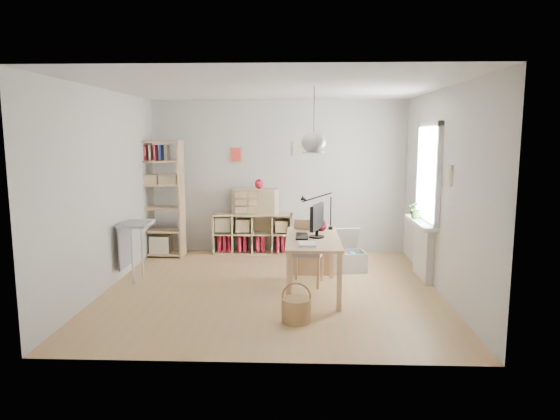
{
  "coord_description": "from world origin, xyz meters",
  "views": [
    {
      "loc": [
        0.36,
        -6.61,
        2.1
      ],
      "look_at": [
        0.1,
        0.3,
        1.05
      ],
      "focal_mm": 32.0,
      "sensor_mm": 36.0,
      "label": 1
    }
  ],
  "objects_px": {
    "tall_bookshelf": "(159,194)",
    "chair": "(308,248)",
    "drawer_chest": "(256,201)",
    "desk": "(313,245)",
    "monitor": "(317,219)",
    "storage_chest": "(345,257)",
    "cube_shelf": "(252,237)"
  },
  "relations": [
    {
      "from": "tall_bookshelf",
      "to": "chair",
      "type": "height_order",
      "value": "tall_bookshelf"
    },
    {
      "from": "cube_shelf",
      "to": "drawer_chest",
      "type": "bearing_deg",
      "value": -28.35
    },
    {
      "from": "tall_bookshelf",
      "to": "monitor",
      "type": "bearing_deg",
      "value": -36.04
    },
    {
      "from": "cube_shelf",
      "to": "monitor",
      "type": "height_order",
      "value": "monitor"
    },
    {
      "from": "storage_chest",
      "to": "monitor",
      "type": "height_order",
      "value": "monitor"
    },
    {
      "from": "chair",
      "to": "monitor",
      "type": "bearing_deg",
      "value": -64.58
    },
    {
      "from": "desk",
      "to": "tall_bookshelf",
      "type": "xyz_separation_m",
      "value": [
        -2.59,
        1.95,
        0.43
      ]
    },
    {
      "from": "chair",
      "to": "monitor",
      "type": "relative_size",
      "value": 1.81
    },
    {
      "from": "cube_shelf",
      "to": "chair",
      "type": "height_order",
      "value": "chair"
    },
    {
      "from": "chair",
      "to": "storage_chest",
      "type": "xyz_separation_m",
      "value": [
        0.61,
        0.73,
        -0.31
      ]
    },
    {
      "from": "monitor",
      "to": "drawer_chest",
      "type": "bearing_deg",
      "value": 132.9
    },
    {
      "from": "tall_bookshelf",
      "to": "drawer_chest",
      "type": "distance_m",
      "value": 1.66
    },
    {
      "from": "desk",
      "to": "chair",
      "type": "bearing_deg",
      "value": 97.65
    },
    {
      "from": "drawer_chest",
      "to": "desk",
      "type": "bearing_deg",
      "value": -56.33
    },
    {
      "from": "tall_bookshelf",
      "to": "storage_chest",
      "type": "distance_m",
      "value": 3.35
    },
    {
      "from": "cube_shelf",
      "to": "chair",
      "type": "bearing_deg",
      "value": -61.73
    },
    {
      "from": "cube_shelf",
      "to": "desk",
      "type": "bearing_deg",
      "value": -65.39
    },
    {
      "from": "storage_chest",
      "to": "chair",
      "type": "bearing_deg",
      "value": -138.49
    },
    {
      "from": "desk",
      "to": "storage_chest",
      "type": "bearing_deg",
      "value": 64.93
    },
    {
      "from": "cube_shelf",
      "to": "tall_bookshelf",
      "type": "xyz_separation_m",
      "value": [
        -1.56,
        -0.28,
        0.79
      ]
    },
    {
      "from": "cube_shelf",
      "to": "storage_chest",
      "type": "height_order",
      "value": "cube_shelf"
    },
    {
      "from": "tall_bookshelf",
      "to": "monitor",
      "type": "height_order",
      "value": "tall_bookshelf"
    },
    {
      "from": "desk",
      "to": "cube_shelf",
      "type": "relative_size",
      "value": 1.07
    },
    {
      "from": "desk",
      "to": "tall_bookshelf",
      "type": "distance_m",
      "value": 3.27
    },
    {
      "from": "desk",
      "to": "chair",
      "type": "height_order",
      "value": "chair"
    },
    {
      "from": "storage_chest",
      "to": "drawer_chest",
      "type": "relative_size",
      "value": 0.97
    },
    {
      "from": "tall_bookshelf",
      "to": "chair",
      "type": "distance_m",
      "value": 3.0
    },
    {
      "from": "desk",
      "to": "monitor",
      "type": "bearing_deg",
      "value": 27.65
    },
    {
      "from": "desk",
      "to": "monitor",
      "type": "xyz_separation_m",
      "value": [
        0.05,
        0.03,
        0.34
      ]
    },
    {
      "from": "monitor",
      "to": "drawer_chest",
      "type": "distance_m",
      "value": 2.38
    },
    {
      "from": "storage_chest",
      "to": "desk",
      "type": "bearing_deg",
      "value": -123.87
    },
    {
      "from": "cube_shelf",
      "to": "storage_chest",
      "type": "relative_size",
      "value": 1.88
    }
  ]
}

